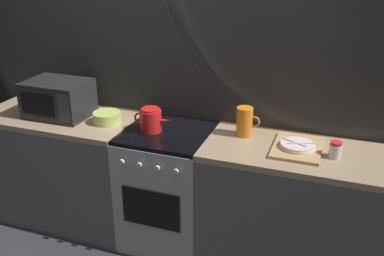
% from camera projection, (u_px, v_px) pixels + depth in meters
% --- Properties ---
extents(ground_plane, '(8.00, 8.00, 0.00)m').
position_uv_depth(ground_plane, '(170.00, 237.00, 3.35)').
color(ground_plane, '#2D2D33').
extents(back_wall, '(3.60, 0.05, 2.40)m').
position_uv_depth(back_wall, '(183.00, 77.00, 3.16)').
color(back_wall, gray).
rests_on(back_wall, ground_plane).
extents(counter_left, '(1.20, 0.60, 0.90)m').
position_uv_depth(counter_left, '(65.00, 167.00, 3.46)').
color(counter_left, '#515459').
rests_on(counter_left, ground_plane).
extents(stove_unit, '(0.60, 0.63, 0.90)m').
position_uv_depth(stove_unit, '(168.00, 187.00, 3.17)').
color(stove_unit, '#9E9EA3').
rests_on(stove_unit, ground_plane).
extents(counter_right, '(1.20, 0.60, 0.90)m').
position_uv_depth(counter_right, '(292.00, 211.00, 2.89)').
color(counter_right, '#515459').
rests_on(counter_right, ground_plane).
extents(microwave, '(0.46, 0.35, 0.27)m').
position_uv_depth(microwave, '(58.00, 98.00, 3.22)').
color(microwave, black).
rests_on(microwave, counter_left).
extents(kettle, '(0.28, 0.15, 0.17)m').
position_uv_depth(kettle, '(151.00, 120.00, 2.97)').
color(kettle, red).
rests_on(kettle, stove_unit).
extents(mixing_bowl, '(0.20, 0.20, 0.08)m').
position_uv_depth(mixing_bowl, '(107.00, 118.00, 3.12)').
color(mixing_bowl, '#B7D166').
rests_on(mixing_bowl, counter_left).
extents(pitcher, '(0.16, 0.11, 0.20)m').
position_uv_depth(pitcher, '(245.00, 122.00, 2.89)').
color(pitcher, orange).
rests_on(pitcher, counter_right).
extents(dish_pile, '(0.30, 0.40, 0.06)m').
position_uv_depth(dish_pile, '(297.00, 147.00, 2.72)').
color(dish_pile, tan).
rests_on(dish_pile, counter_right).
extents(spice_jar, '(0.08, 0.08, 0.10)m').
position_uv_depth(spice_jar, '(335.00, 150.00, 2.61)').
color(spice_jar, silver).
rests_on(spice_jar, counter_right).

